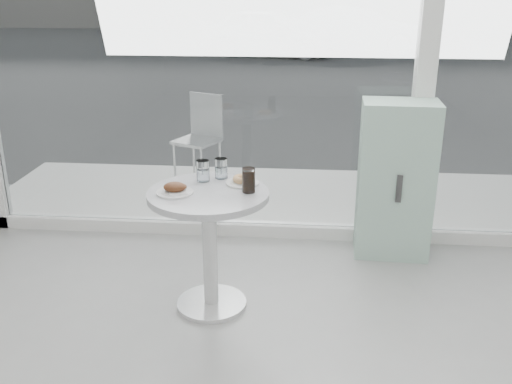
# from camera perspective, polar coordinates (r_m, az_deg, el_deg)

# --- Properties ---
(room_shell) EXTENTS (6.00, 6.00, 6.00)m
(room_shell) POSITION_cam_1_polar(r_m,az_deg,el_deg) (0.64, 0.06, 18.44)
(room_shell) COLOR white
(room_shell) RESTS_ON ground
(storefront) EXTENTS (5.00, 0.14, 3.00)m
(storefront) POSITION_cam_1_polar(r_m,az_deg,el_deg) (4.21, 5.53, 17.27)
(storefront) COLOR white
(storefront) RESTS_ON ground
(main_table) EXTENTS (0.72, 0.72, 0.77)m
(main_table) POSITION_cam_1_polar(r_m,az_deg,el_deg) (3.44, -4.70, -3.38)
(main_table) COLOR silver
(main_table) RESTS_ON ground
(patio_deck) EXTENTS (5.60, 1.60, 0.05)m
(patio_deck) POSITION_cam_1_polar(r_m,az_deg,el_deg) (5.35, 4.11, -0.58)
(patio_deck) COLOR white
(patio_deck) RESTS_ON ground
(street) EXTENTS (40.00, 24.00, 0.00)m
(street) POSITION_cam_1_polar(r_m,az_deg,el_deg) (17.31, 4.96, 13.83)
(street) COLOR #373737
(street) RESTS_ON ground
(mint_cabinet) EXTENTS (0.55, 0.39, 1.15)m
(mint_cabinet) POSITION_cam_1_polar(r_m,az_deg,el_deg) (4.26, 13.75, 1.18)
(mint_cabinet) COLOR #9BC6B2
(mint_cabinet) RESTS_ON ground
(patio_chair) EXTENTS (0.50, 0.50, 0.86)m
(patio_chair) POSITION_cam_1_polar(r_m,az_deg,el_deg) (5.60, -5.55, 5.87)
(patio_chair) COLOR silver
(patio_chair) RESTS_ON patio_deck
(car_white) EXTENTS (4.01, 2.38, 1.28)m
(car_white) POSITION_cam_1_polar(r_m,az_deg,el_deg) (16.17, 1.25, 15.73)
(car_white) COLOR silver
(car_white) RESTS_ON street
(car_silver) EXTENTS (4.17, 2.26, 1.30)m
(car_silver) POSITION_cam_1_polar(r_m,az_deg,el_deg) (16.55, 9.58, 15.61)
(car_silver) COLOR #95979C
(car_silver) RESTS_ON street
(plate_fritter) EXTENTS (0.22, 0.22, 0.07)m
(plate_fritter) POSITION_cam_1_polar(r_m,az_deg,el_deg) (3.34, -8.07, 0.29)
(plate_fritter) COLOR silver
(plate_fritter) RESTS_ON main_table
(plate_donut) EXTENTS (0.20, 0.20, 0.05)m
(plate_donut) POSITION_cam_1_polar(r_m,az_deg,el_deg) (3.46, -1.37, 1.14)
(plate_donut) COLOR silver
(plate_donut) RESTS_ON main_table
(water_tumbler_a) EXTENTS (0.08, 0.08, 0.13)m
(water_tumbler_a) POSITION_cam_1_polar(r_m,az_deg,el_deg) (3.52, -5.33, 2.01)
(water_tumbler_a) COLOR white
(water_tumbler_a) RESTS_ON main_table
(water_tumbler_b) EXTENTS (0.08, 0.08, 0.13)m
(water_tumbler_b) POSITION_cam_1_polar(r_m,az_deg,el_deg) (3.56, -3.51, 2.26)
(water_tumbler_b) COLOR white
(water_tumbler_b) RESTS_ON main_table
(cola_glass) EXTENTS (0.08, 0.08, 0.15)m
(cola_glass) POSITION_cam_1_polar(r_m,az_deg,el_deg) (3.31, -0.74, 1.14)
(cola_glass) COLOR white
(cola_glass) RESTS_ON main_table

